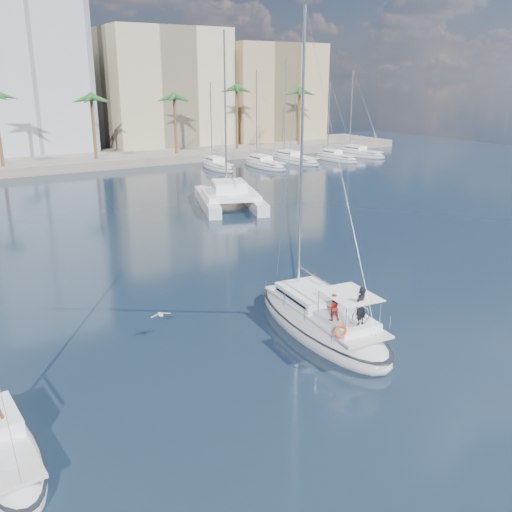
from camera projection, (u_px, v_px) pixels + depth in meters
ground at (290, 311)px, 31.57m from camera, size 160.00×160.00×0.00m
quay at (47, 163)px, 81.10m from camera, size 120.00×14.00×1.20m
building_beige at (164, 91)px, 96.49m from camera, size 20.00×14.00×20.00m
building_tan_right at (269, 95)px, 105.06m from camera, size 18.00×12.00×18.00m
palm_centre at (46, 93)px, 74.92m from camera, size 3.60×3.60×12.30m
palm_right at (264, 90)px, 91.75m from camera, size 3.60×3.60×12.30m
main_sloop at (320, 321)px, 29.00m from camera, size 4.62×11.33×16.38m
small_sloop at (1, 450)px, 19.15m from camera, size 2.75×7.37×10.40m
catamaran at (230, 195)px, 56.65m from camera, size 9.05×12.55×16.60m
seagull at (161, 315)px, 28.46m from camera, size 1.04×0.45×0.19m
moored_yacht_a at (217, 169)px, 79.77m from camera, size 3.37×9.52×11.90m
moored_yacht_b at (264, 167)px, 81.36m from camera, size 3.32×10.83×13.72m
moored_yacht_c at (294, 162)px, 86.20m from camera, size 3.98×12.33×15.54m
moored_yacht_d at (336, 160)px, 87.79m from camera, size 3.52×9.55×11.90m
moored_yacht_e at (359, 156)px, 92.64m from camera, size 4.61×11.11×13.72m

